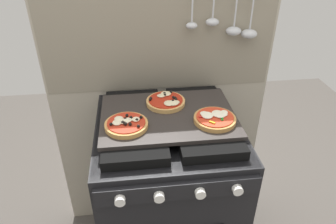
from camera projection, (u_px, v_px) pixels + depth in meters
The scene contains 6 objects.
kitchen_backsplash at pixel (161, 101), 1.63m from camera, with size 1.10×0.09×1.55m.
stove at pixel (168, 196), 1.53m from camera, with size 0.60×0.64×0.90m.
baking_tray at pixel (168, 116), 1.29m from camera, with size 0.54×0.38×0.02m, color #2D2826.
pizza_left at pixel (126, 124), 1.20m from camera, with size 0.16×0.16×0.03m.
pizza_right at pixel (215, 118), 1.23m from camera, with size 0.16×0.16×0.03m.
pizza_center at pixel (165, 101), 1.34m from camera, with size 0.16×0.16×0.03m.
Camera 1 is at (-0.13, -1.08, 1.60)m, focal length 33.86 mm.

